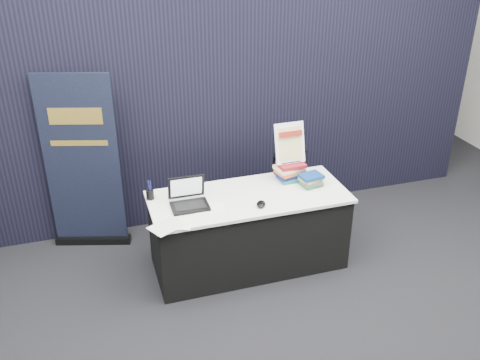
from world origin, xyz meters
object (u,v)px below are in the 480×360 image
object	(u,v)px
display_table	(249,230)
book_stack_short	(311,180)
stacking_chair	(294,189)
info_sign	(290,144)
book_stack_tall	(290,171)
pullup_banner	(84,173)
laptop	(189,199)

from	to	relation	value
display_table	book_stack_short	xyz separation A→B (m)	(0.61, 0.01, 0.43)
book_stack_short	stacking_chair	xyz separation A→B (m)	(0.05, 0.50, -0.35)
book_stack_short	info_sign	xyz separation A→B (m)	(-0.14, 0.21, 0.30)
display_table	book_stack_tall	xyz separation A→B (m)	(0.47, 0.19, 0.46)
stacking_chair	info_sign	bearing A→B (deg)	-120.36
display_table	book_stack_short	size ratio (longest dim) A/B	8.13
display_table	book_stack_tall	bearing A→B (deg)	21.92
info_sign	pullup_banner	distance (m)	2.00
display_table	info_sign	xyz separation A→B (m)	(0.47, 0.22, 0.73)
pullup_banner	display_table	bearing A→B (deg)	-14.38
pullup_banner	stacking_chair	distance (m)	2.12
pullup_banner	stacking_chair	bearing A→B (deg)	7.40
book_stack_tall	stacking_chair	size ratio (longest dim) A/B	0.34
pullup_banner	book_stack_short	bearing A→B (deg)	-5.96
display_table	book_stack_short	bearing A→B (deg)	0.56
info_sign	book_stack_short	bearing A→B (deg)	-57.85
stacking_chair	book_stack_short	bearing A→B (deg)	-92.38
laptop	info_sign	bearing A→B (deg)	13.58
book_stack_tall	info_sign	distance (m)	0.27
display_table	book_stack_short	world-z (taller)	book_stack_short
info_sign	stacking_chair	xyz separation A→B (m)	(0.19, 0.29, -0.65)
display_table	laptop	distance (m)	0.70
stacking_chair	laptop	bearing A→B (deg)	-153.55
laptop	info_sign	world-z (taller)	info_sign
book_stack_tall	book_stack_short	size ratio (longest dim) A/B	1.24
display_table	pullup_banner	bearing A→B (deg)	149.20
book_stack_tall	pullup_banner	bearing A→B (deg)	161.01
laptop	book_stack_short	distance (m)	1.17
book_stack_tall	info_sign	xyz separation A→B (m)	(0.00, 0.03, 0.27)
laptop	stacking_chair	world-z (taller)	laptop
book_stack_short	info_sign	world-z (taller)	info_sign
laptop	pullup_banner	bearing A→B (deg)	136.14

